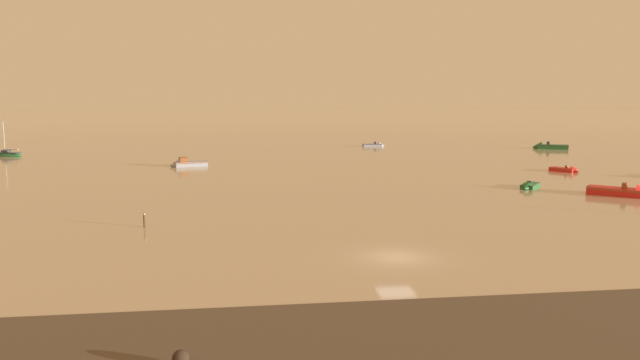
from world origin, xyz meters
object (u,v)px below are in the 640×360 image
Objects in this scene: motorboat_moored_2 at (529,187)px; motorboat_moored_1 at (626,193)px; motorboat_moored_3 at (375,145)px; motorboat_moored_4 at (185,164)px; motorboat_moored_6 at (567,171)px; sailboat_moored_0 at (8,154)px; motorboat_moored_0 at (547,147)px; mooring_post_left at (144,220)px.

motorboat_moored_1 is at bearing 91.93° from motorboat_moored_2.
motorboat_moored_3 is 47.35m from motorboat_moored_4.
sailboat_moored_0 is at bearing -141.58° from motorboat_moored_6.
motorboat_moored_6 is (17.73, -44.06, -0.01)m from motorboat_moored_3.
sailboat_moored_0 reaches higher than motorboat_moored_3.
motorboat_moored_4 is at bearing -134.44° from motorboat_moored_6.
motorboat_moored_1 is 1.47× the size of motorboat_moored_6.
motorboat_moored_3 is (-5.34, 57.68, 0.02)m from motorboat_moored_2.
motorboat_moored_2 is at bearing -177.68° from motorboat_moored_1.
motorboat_moored_0 is 57.81m from motorboat_moored_1.
motorboat_moored_2 is 0.63× the size of sailboat_moored_0.
motorboat_moored_0 is 5.39× the size of mooring_post_left.
sailboat_moored_0 reaches higher than mooring_post_left.
motorboat_moored_6 is (86.29, -33.66, -0.08)m from sailboat_moored_0.
motorboat_moored_2 is 49.75m from motorboat_moored_4.
motorboat_moored_0 is at bearing -178.28° from motorboat_moored_4.
motorboat_moored_6 is at bearing -179.07° from sailboat_moored_0.
motorboat_moored_2 is 0.68× the size of motorboat_moored_4.
motorboat_moored_0 reaches higher than motorboat_moored_1.
mooring_post_left is (0.06, -42.79, 0.25)m from motorboat_moored_4.
motorboat_moored_3 is at bearing -133.80° from motorboat_moored_2.
motorboat_moored_0 is 1.19× the size of motorboat_moored_4.
motorboat_moored_6 is (12.39, 13.63, 0.01)m from motorboat_moored_2.
sailboat_moored_0 reaches higher than motorboat_moored_1.
motorboat_moored_3 is 1.05× the size of motorboat_moored_6.
mooring_post_left is (32.34, -62.81, 0.30)m from sailboat_moored_0.
sailboat_moored_0 reaches higher than motorboat_moored_4.
motorboat_moored_3 is at bearing 63.68° from mooring_post_left.
motorboat_moored_1 is 97.89m from sailboat_moored_0.
sailboat_moored_0 is 1.07× the size of motorboat_moored_4.
motorboat_moored_6 is at bearing -64.25° from motorboat_moored_3.
motorboat_moored_6 reaches higher than motorboat_moored_2.
motorboat_moored_1 is (-19.41, -54.45, -0.00)m from motorboat_moored_0.
motorboat_moored_1 is 1.09× the size of motorboat_moored_4.
motorboat_moored_2 is at bearing -80.88° from motorboat_moored_3.
motorboat_moored_2 is 18.42m from motorboat_moored_6.
motorboat_moored_1 is 1.40× the size of motorboat_moored_3.
motorboat_moored_1 reaches higher than motorboat_moored_3.
motorboat_moored_6 is at bearing 28.39° from mooring_post_left.
motorboat_moored_1 is at bearing 168.96° from sailboat_moored_0.
motorboat_moored_6 is at bearing 90.78° from motorboat_moored_0.
mooring_post_left is at bearing -28.59° from motorboat_moored_2.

